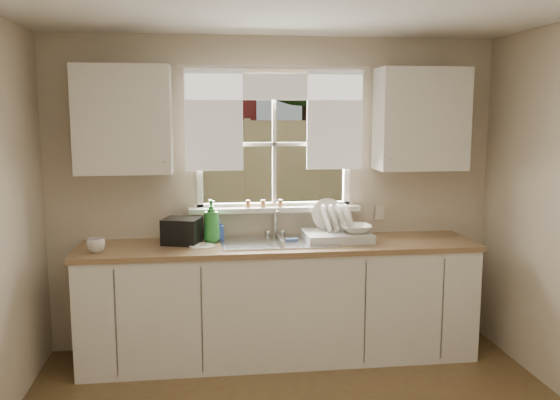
{
  "coord_description": "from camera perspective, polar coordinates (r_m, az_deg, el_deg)",
  "views": [
    {
      "loc": [
        -0.56,
        -2.73,
        1.9
      ],
      "look_at": [
        0.0,
        1.65,
        1.25
      ],
      "focal_mm": 38.0,
      "sensor_mm": 36.0,
      "label": 1
    }
  ],
  "objects": [
    {
      "name": "dish_rack",
      "position": [
        4.67,
        5.45,
        -3.07
      ],
      "size": [
        0.52,
        0.4,
        0.32
      ],
      "color": "silver",
      "rests_on": "countertop"
    },
    {
      "name": "base_cabinets",
      "position": [
        4.68,
        -0.05,
        -9.87
      ],
      "size": [
        3.0,
        0.62,
        0.87
      ],
      "primitive_type": "cube",
      "color": "white",
      "rests_on": "ground"
    },
    {
      "name": "curtains",
      "position": [
        4.71,
        -0.47,
        8.79
      ],
      "size": [
        1.5,
        0.03,
        0.81
      ],
      "color": "white",
      "rests_on": "room_walls"
    },
    {
      "name": "soap_bottle_b",
      "position": [
        4.66,
        -5.93,
        -2.82
      ],
      "size": [
        0.08,
        0.08,
        0.18
      ],
      "primitive_type": "imported",
      "rotation": [
        0.0,
        0.0,
        0.03
      ],
      "color": "blue",
      "rests_on": "countertop"
    },
    {
      "name": "soap_bottle_a",
      "position": [
        4.59,
        -6.62,
        -2.02
      ],
      "size": [
        0.16,
        0.16,
        0.33
      ],
      "primitive_type": "imported",
      "rotation": [
        0.0,
        0.0,
        0.33
      ],
      "color": "#2D8A36",
      "rests_on": "countertop"
    },
    {
      "name": "soap_bottle_c",
      "position": [
        4.67,
        -10.64,
        -2.87
      ],
      "size": [
        0.18,
        0.18,
        0.18
      ],
      "primitive_type": "imported",
      "rotation": [
        0.0,
        0.0,
        0.41
      ],
      "color": "#C0B49E",
      "rests_on": "countertop"
    },
    {
      "name": "saucer",
      "position": [
        4.47,
        -7.5,
        -4.41
      ],
      "size": [
        0.2,
        0.2,
        0.01
      ],
      "primitive_type": "cylinder",
      "color": "white",
      "rests_on": "countertop"
    },
    {
      "name": "bowl",
      "position": [
        4.64,
        7.33,
        -2.77
      ],
      "size": [
        0.25,
        0.25,
        0.06
      ],
      "primitive_type": "imported",
      "rotation": [
        0.0,
        0.0,
        -0.03
      ],
      "color": "white",
      "rests_on": "dish_rack"
    },
    {
      "name": "cup",
      "position": [
        4.44,
        -17.29,
        -4.2
      ],
      "size": [
        0.15,
        0.15,
        0.1
      ],
      "primitive_type": "imported",
      "rotation": [
        0.0,
        0.0,
        -0.13
      ],
      "color": "silver",
      "rests_on": "countertop"
    },
    {
      "name": "sink",
      "position": [
        4.6,
        -0.1,
        -4.97
      ],
      "size": [
        0.88,
        0.52,
        0.4
      ],
      "color": "#B7B7BC",
      "rests_on": "countertop"
    },
    {
      "name": "upper_cabinet_left",
      "position": [
        4.59,
        -14.81,
        7.48
      ],
      "size": [
        0.7,
        0.33,
        0.8
      ],
      "primitive_type": "cube",
      "color": "white",
      "rests_on": "room_walls"
    },
    {
      "name": "window",
      "position": [
        4.78,
        -0.54,
        3.41
      ],
      "size": [
        1.38,
        0.16,
        1.06
      ],
      "color": "white",
      "rests_on": "room_walls"
    },
    {
      "name": "room_walls",
      "position": [
        2.8,
        4.49,
        -5.38
      ],
      "size": [
        3.62,
        4.02,
        2.5
      ],
      "color": "beige",
      "rests_on": "ground"
    },
    {
      "name": "upper_cabinet_right",
      "position": [
        4.86,
        13.42,
        7.57
      ],
      "size": [
        0.7,
        0.33,
        0.8
      ],
      "primitive_type": "cube",
      "color": "white",
      "rests_on": "room_walls"
    },
    {
      "name": "black_appliance",
      "position": [
        4.58,
        -9.41,
        -2.96
      ],
      "size": [
        0.32,
        0.3,
        0.2
      ],
      "primitive_type": "cube",
      "rotation": [
        0.0,
        0.0,
        -0.3
      ],
      "color": "black",
      "rests_on": "countertop"
    },
    {
      "name": "sill_jars",
      "position": [
        4.75,
        -1.56,
        -0.35
      ],
      "size": [
        0.3,
        0.04,
        0.06
      ],
      "color": "brown",
      "rests_on": "window"
    },
    {
      "name": "wall_outlet",
      "position": [
        5.0,
        9.57,
        -1.18
      ],
      "size": [
        0.08,
        0.01,
        0.12
      ],
      "primitive_type": "cube",
      "color": "beige",
      "rests_on": "room_walls"
    },
    {
      "name": "countertop",
      "position": [
        4.56,
        -0.05,
        -4.43
      ],
      "size": [
        3.04,
        0.65,
        0.04
      ],
      "primitive_type": "cube",
      "color": "olive",
      "rests_on": "base_cabinets"
    },
    {
      "name": "backyard",
      "position": [
        11.31,
        -1.52,
        16.35
      ],
      "size": [
        20.0,
        10.0,
        6.13
      ],
      "color": "#335421",
      "rests_on": "ground"
    }
  ]
}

